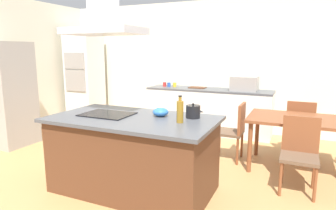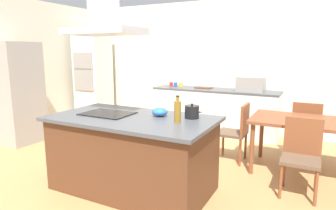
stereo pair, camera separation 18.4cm
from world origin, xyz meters
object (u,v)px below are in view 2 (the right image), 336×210
Objects in this scene: olive_oil_bottle at (178,111)px; chair_facing_island at (301,152)px; coffee_mug_red at (171,84)px; refrigerator at (15,93)px; cooktop at (108,114)px; tea_kettle at (192,112)px; coffee_mug_yellow at (181,85)px; chair_at_left_end at (237,129)px; range_hood at (104,12)px; cutting_board at (204,88)px; mixing_bowl at (160,112)px; chair_facing_back_wall at (306,126)px; wall_oven_stack at (93,75)px; coffee_mug_blue at (175,85)px; countertop_microwave at (251,84)px; dining_table at (305,126)px.

olive_oil_bottle reaches higher than chair_facing_island.
refrigerator is at bearing -131.83° from coffee_mug_red.
cooktop is 1.05m from tea_kettle.
coffee_mug_yellow reaches higher than chair_at_left_end.
cutting_board is at bearing 86.65° from range_hood.
mixing_bowl is 0.55× the size of cutting_board.
coffee_mug_yellow is at bearing 162.74° from chair_facing_back_wall.
cooktop is at bearing -46.16° from wall_oven_stack.
mixing_bowl is 0.21× the size of range_hood.
olive_oil_bottle is at bearing -37.22° from wall_oven_stack.
coffee_mug_red is 2.88m from chair_facing_back_wall.
coffee_mug_yellow is (0.23, 0.01, 0.00)m from coffee_mug_red.
mixing_bowl is 2.08× the size of coffee_mug_red.
chair_facing_back_wall is (4.71, -0.50, -0.59)m from wall_oven_stack.
tea_kettle reaches higher than chair_facing_island.
chair_facing_island is (1.16, 0.55, -0.47)m from tea_kettle.
countertop_microwave is at bearing -1.20° from coffee_mug_blue.
cutting_board is at bearing 1.42° from coffee_mug_red.
tea_kettle is at bearing -101.35° from chair_at_left_end.
tea_kettle is 0.39m from mixing_bowl.
olive_oil_bottle is 3.30× the size of coffee_mug_red.
wall_oven_stack is at bearing 133.84° from range_hood.
refrigerator is 2.04× the size of chair_at_left_end.
dining_table is (2.75, -1.43, -0.28)m from coffee_mug_red.
mixing_bowl is 2.78m from cutting_board.
dining_table is (4.79, 0.85, -0.24)m from refrigerator.
chair_facing_back_wall is (2.51, -0.78, -0.44)m from coffee_mug_yellow.
tea_kettle is 0.24× the size of chair_at_left_end.
countertop_microwave reaches higher than coffee_mug_blue.
range_hood is at bearing -46.16° from wall_oven_stack.
countertop_microwave reaches higher than mixing_bowl.
countertop_microwave reaches higher than chair_facing_back_wall.
refrigerator is (-3.58, 0.64, -0.12)m from olive_oil_bottle.
coffee_mug_yellow is at bearing 45.26° from refrigerator.
chair_facing_island is 0.99× the size of range_hood.
cooktop is 2.35m from chair_facing_island.
refrigerator reaches higher than cutting_board.
range_hood is at bearing 0.00° from cooktop.
range_hood is (-0.17, -2.93, 1.19)m from cutting_board.
tea_kettle is at bearing -63.01° from coffee_mug_yellow.
cutting_board is 0.38× the size of range_hood.
wall_oven_stack is at bearing -176.37° from countertop_microwave.
tea_kettle is 0.24× the size of range_hood.
cooktop is 2.69m from refrigerator.
range_hood reaches higher than chair_facing_back_wall.
tea_kettle is at bearing -60.73° from coffee_mug_blue.
chair_facing_island is (4.71, -1.83, -0.59)m from wall_oven_stack.
countertop_microwave reaches higher than coffee_mug_yellow.
chair_at_left_end and chair_facing_island have the same top height.
refrigerator reaches higher than olive_oil_bottle.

